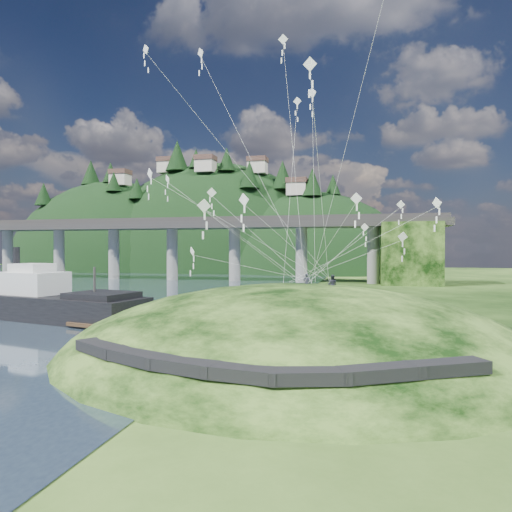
# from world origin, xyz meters

# --- Properties ---
(ground) EXTENTS (320.00, 320.00, 0.00)m
(ground) POSITION_xyz_m (0.00, 0.00, 0.00)
(ground) COLOR black
(ground) RESTS_ON ground
(grass_hill) EXTENTS (36.00, 32.00, 13.00)m
(grass_hill) POSITION_xyz_m (8.00, 2.00, -1.50)
(grass_hill) COLOR black
(grass_hill) RESTS_ON ground
(footpath) EXTENTS (22.29, 5.84, 0.83)m
(footpath) POSITION_xyz_m (7.46, -9.74, 2.08)
(footpath) COLOR black
(footpath) RESTS_ON ground
(bridge) EXTENTS (160.00, 11.00, 15.00)m
(bridge) POSITION_xyz_m (-26.46, 70.07, 9.70)
(bridge) COLOR #2D2B2B
(bridge) RESTS_ON ground
(far_ridge) EXTENTS (153.00, 70.00, 94.50)m
(far_ridge) POSITION_xyz_m (-43.58, 122.17, -7.44)
(far_ridge) COLOR black
(far_ridge) RESTS_ON ground
(work_barge) EXTENTS (22.99, 10.49, 7.78)m
(work_barge) POSITION_xyz_m (-20.09, 11.29, 1.95)
(work_barge) COLOR black
(work_barge) RESTS_ON ground
(wooden_dock) EXTENTS (13.61, 5.19, 0.96)m
(wooden_dock) POSITION_xyz_m (-8.03, 6.33, 0.42)
(wooden_dock) COLOR #382517
(wooden_dock) RESTS_ON ground
(kite_flyers) EXTENTS (2.74, 1.27, 1.60)m
(kite_flyers) POSITION_xyz_m (9.83, 3.60, 5.70)
(kite_flyers) COLOR #272935
(kite_flyers) RESTS_ON ground
(kite_swarm) EXTENTS (20.69, 14.14, 21.96)m
(kite_swarm) POSITION_xyz_m (6.50, 2.72, 15.64)
(kite_swarm) COLOR white
(kite_swarm) RESTS_ON ground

